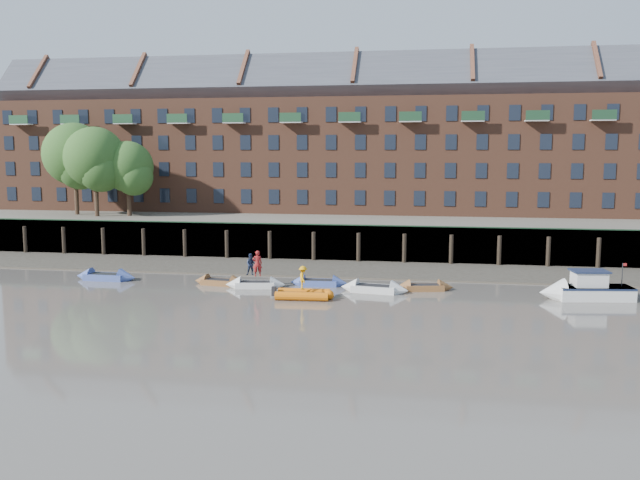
% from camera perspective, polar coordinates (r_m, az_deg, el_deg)
% --- Properties ---
extents(ground, '(220.00, 220.00, 0.00)m').
position_cam_1_polar(ground, '(38.90, -3.24, -6.95)').
color(ground, '#615B53').
rests_on(ground, ground).
extents(foreshore, '(110.00, 8.00, 0.50)m').
position_cam_1_polar(foreshore, '(56.21, 0.80, -2.45)').
color(foreshore, '#3D382F').
rests_on(foreshore, ground).
extents(mud_band, '(110.00, 1.60, 0.10)m').
position_cam_1_polar(mud_band, '(52.90, 0.24, -3.07)').
color(mud_band, '#4C4336').
rests_on(mud_band, ground).
extents(river_wall, '(110.00, 1.23, 3.30)m').
position_cam_1_polar(river_wall, '(60.25, 1.44, -0.24)').
color(river_wall, '#2D2A26').
rests_on(river_wall, ground).
extents(bank_terrace, '(110.00, 28.00, 3.20)m').
position_cam_1_polar(bank_terrace, '(73.66, 2.93, 1.16)').
color(bank_terrace, '#5E594D').
rests_on(bank_terrace, ground).
extents(apartment_terrace, '(80.60, 15.56, 20.98)m').
position_cam_1_polar(apartment_terrace, '(74.27, 3.07, 9.89)').
color(apartment_terrace, brown).
rests_on(apartment_terrace, bank_terrace).
extents(tree_cluster, '(11.76, 7.74, 9.40)m').
position_cam_1_polar(tree_cluster, '(72.54, -18.56, 6.55)').
color(tree_cluster, '#3A281C').
rests_on(tree_cluster, bank_terrace).
extents(rowboat_0, '(4.82, 1.52, 1.39)m').
position_cam_1_polar(rowboat_0, '(53.87, -17.59, -2.97)').
color(rowboat_0, '#4257A1').
rests_on(rowboat_0, ground).
extents(rowboat_2, '(4.17, 1.75, 1.17)m').
position_cam_1_polar(rowboat_2, '(50.03, -8.43, -3.52)').
color(rowboat_2, brown).
rests_on(rowboat_2, ground).
extents(rowboat_3, '(4.43, 1.85, 1.25)m').
position_cam_1_polar(rowboat_3, '(48.75, -5.45, -3.75)').
color(rowboat_3, silver).
rests_on(rowboat_3, ground).
extents(rowboat_4, '(4.24, 1.34, 1.22)m').
position_cam_1_polar(rowboat_4, '(49.24, -0.10, -3.61)').
color(rowboat_4, '#4257A1').
rests_on(rowboat_4, ground).
extents(rowboat_5, '(4.94, 2.09, 1.39)m').
position_cam_1_polar(rowboat_5, '(47.11, 4.59, -4.10)').
color(rowboat_5, silver).
rests_on(rowboat_5, ground).
extents(rowboat_6, '(4.29, 2.02, 1.20)m').
position_cam_1_polar(rowboat_6, '(48.12, 8.76, -3.96)').
color(rowboat_6, brown).
rests_on(rowboat_6, ground).
extents(rib_tender, '(3.87, 1.97, 0.66)m').
position_cam_1_polar(rib_tender, '(44.89, -1.25, -4.61)').
color(rib_tender, orange).
rests_on(rib_tender, ground).
extents(motor_launch, '(6.21, 2.76, 2.48)m').
position_cam_1_polar(motor_launch, '(47.84, 21.00, -3.93)').
color(motor_launch, silver).
rests_on(motor_launch, ground).
extents(person_rower_a, '(0.79, 0.64, 1.86)m').
position_cam_1_polar(person_rower_a, '(48.34, -5.29, -1.98)').
color(person_rower_a, maroon).
rests_on(person_rower_a, rowboat_3).
extents(person_rower_b, '(0.89, 0.76, 1.58)m').
position_cam_1_polar(person_rower_b, '(48.82, -5.82, -2.06)').
color(person_rower_b, '#19233F').
rests_on(person_rower_b, rowboat_3).
extents(person_rib_crew, '(0.85, 1.13, 1.56)m').
position_cam_1_polar(person_rib_crew, '(44.76, -1.44, -3.19)').
color(person_rib_crew, orange).
rests_on(person_rib_crew, rib_tender).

